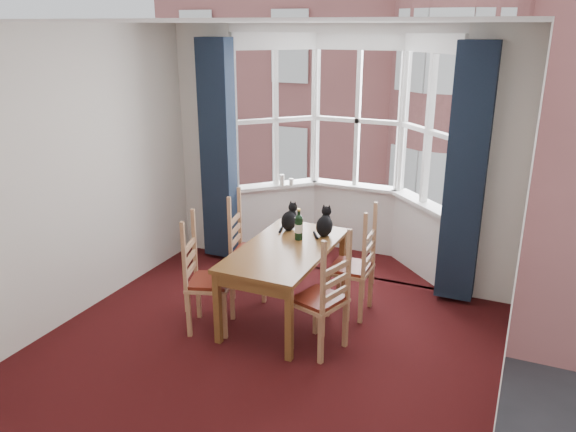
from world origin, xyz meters
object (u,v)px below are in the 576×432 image
Objects in this scene: chair_left_far at (244,252)px; wine_bottle at (299,226)px; chair_left_near at (201,283)px; chair_right_far at (359,270)px; cat_right at (325,224)px; dining_table at (285,255)px; candle_short at (291,182)px; candle_tall at (282,180)px; chair_right_near at (327,304)px; cat_left at (290,219)px.

chair_left_far is 0.77m from wine_bottle.
chair_left_near is 1.00× the size of chair_right_far.
wine_bottle is at bearing -132.72° from cat_right.
chair_left_near and chair_left_far have the same top height.
dining_table is 17.00× the size of candle_short.
chair_left_far is 1.39m from candle_tall.
chair_right_near is at bearing -58.94° from candle_short.
wine_bottle reaches higher than candle_short.
dining_table is 1.64× the size of chair_left_near.
candle_tall is at bearing 120.71° from wine_bottle.
dining_table is at bearing -70.98° from cat_left.
chair_right_far is at bearing 2.62° from chair_left_far.
chair_left_near is 1.00× the size of chair_right_near.
wine_bottle reaches higher than dining_table.
chair_left_far is at bearing -83.81° from candle_tall.
cat_left is (-0.81, 0.13, 0.38)m from chair_right_far.
chair_left_far is 10.35× the size of candle_short.
wine_bottle is at bearing -171.11° from chair_right_far.
cat_left is at bearing 64.74° from chair_left_near.
cat_right is 1.50m from candle_tall.
chair_right_near is 3.02× the size of cat_left.
candle_tall reaches higher than candle_short.
wine_bottle reaches higher than cat_right.
dining_table is 1.78m from candle_tall.
chair_right_near is 0.80m from chair_right_far.
candle_tall is (-0.59, 1.11, 0.08)m from cat_left.
candle_tall reaches higher than dining_table.
chair_right_far is at bearing 86.56° from chair_right_near.
chair_left_far is at bearing -88.84° from candle_short.
cat_right is at bearing 164.43° from chair_right_far.
dining_table is 0.55m from cat_left.
cat_right is at bearing -48.63° from candle_tall.
cat_right is at bearing -52.80° from candle_short.
candle_tall is at bearing -165.26° from candle_short.
cat_left is at bearing -61.89° from candle_tall.
chair_right_near is 2.49m from candle_tall.
candle_tall is at bearing 93.18° from chair_left_near.
candle_short is at bearing 111.70° from dining_table.
candle_short is at bearing 127.20° from cat_right.
wine_bottle is 3.62× the size of candle_short.
chair_left_near is at bearing -91.61° from chair_left_far.
candle_tall is at bearing 96.19° from chair_left_far.
chair_left_far is 6.81× the size of candle_tall.
chair_left_near is 3.02× the size of cat_left.
cat_left reaches higher than dining_table.
chair_right_near is 10.35× the size of candle_short.
cat_left is 1.26m from candle_tall.
dining_table is at bearing 39.47° from chair_left_near.
chair_right_far reaches higher than dining_table.
candle_short is (-0.03, 1.33, 0.44)m from chair_left_far.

